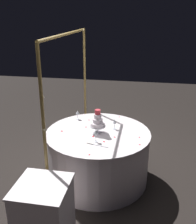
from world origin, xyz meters
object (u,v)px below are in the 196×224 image
Objects in this scene: decorative_arch at (69,89)px; wine_glass_2 at (96,133)px; cake_knife at (96,145)px; main_table at (98,156)px; wine_glass_0 at (114,122)px; wine_glass_1 at (78,113)px; tiered_cake at (97,122)px; side_table at (44,215)px.

decorative_arch is 11.84× the size of wine_glass_2.
main_table is at bearing 6.31° from cake_knife.
wine_glass_2 is at bearing 156.92° from wine_glass_0.
wine_glass_0 reaches higher than wine_glass_1.
tiered_cake is at bearing 127.81° from wine_glass_0.
side_table is at bearing 159.47° from wine_glass_2.
wine_glass_2 is (-0.29, -0.42, -0.47)m from decorative_arch.
main_table is 4.31× the size of tiered_cake.
main_table reaches higher than side_table.
cake_knife is (-0.09, -0.02, -0.13)m from wine_glass_2.
main_table is 0.75m from wine_glass_1.
cake_knife is at bearing -23.34° from side_table.
main_table is 5.04× the size of cake_knife.
tiered_cake is at bearing -93.30° from decorative_arch.
tiered_cake reaches higher than side_table.
wine_glass_1 is 0.83m from wine_glass_2.
tiered_cake is at bearing -15.02° from side_table.
wine_glass_0 is (0.15, -0.21, 0.49)m from main_table.
main_table is 8.30× the size of wine_glass_2.
cake_knife is (-0.38, -0.04, 0.39)m from main_table.
wine_glass_1 is (0.44, 0.39, -0.06)m from tiered_cake.
decorative_arch reaches higher than tiered_cake.
side_table is (-1.26, -0.06, -1.00)m from decorative_arch.
wine_glass_0 reaches higher than main_table.
wine_glass_0 is (1.41, -0.55, 0.50)m from side_table.
decorative_arch is 1.43× the size of main_table.
wine_glass_0 is 0.67m from wine_glass_1.
tiered_cake is 2.34× the size of wine_glass_1.
wine_glass_0 is 0.57m from cake_knife.
cake_knife reaches higher than side_table.
tiered_cake is at bearing -137.98° from wine_glass_1.
tiered_cake reaches higher than wine_glass_2.
wine_glass_0 is at bearing -55.68° from main_table.
main_table is (0.00, -0.40, -0.99)m from decorative_arch.
wine_glass_2 is (-0.27, -0.03, -0.04)m from tiered_cake.
main_table is 1.31m from side_table.
wine_glass_0 reaches higher than side_table.
wine_glass_1 reaches higher than cake_knife.
wine_glass_0 is 0.52× the size of cake_knife.
tiered_cake is at bearing 7.49° from cake_knife.
wine_glass_0 is at bearing -21.34° from side_table.
wine_glass_1 is 0.92m from cake_knife.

